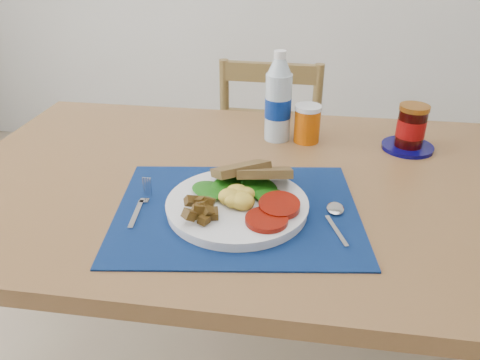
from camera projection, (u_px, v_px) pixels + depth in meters
The scene contains 9 objects.
table at pixel (241, 206), 1.17m from camera, with size 1.40×0.90×0.75m.
chair_far at pixel (272, 138), 1.85m from camera, with size 0.40×0.39×1.06m.
placemat at pixel (237, 210), 0.99m from camera, with size 0.51×0.40×0.00m, color black.
breakfast_plate at pixel (234, 202), 0.98m from camera, with size 0.30×0.30×0.07m.
fork at pixel (141, 206), 1.00m from camera, with size 0.03×0.15×0.00m.
spoon at pixel (336, 216), 0.96m from camera, with size 0.05×0.16×0.00m.
water_bottle at pixel (278, 102), 1.28m from camera, with size 0.07×0.07×0.25m.
juice_glass at pixel (307, 125), 1.29m from camera, with size 0.07×0.07×0.10m, color #BC4D05.
jam_on_saucer at pixel (411, 130), 1.24m from camera, with size 0.14×0.14×0.12m.
Camera 1 is at (0.14, -0.78, 1.28)m, focal length 35.00 mm.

